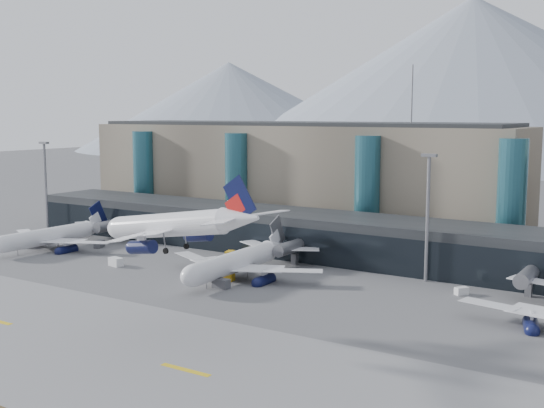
# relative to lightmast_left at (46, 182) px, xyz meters

# --- Properties ---
(ground) EXTENTS (900.00, 900.00, 0.00)m
(ground) POSITION_rel_lightmast_left_xyz_m (80.00, -45.00, -14.42)
(ground) COLOR #515154
(ground) RESTS_ON ground
(runway_strip) EXTENTS (400.00, 40.00, 0.04)m
(runway_strip) POSITION_rel_lightmast_left_xyz_m (80.00, -60.00, -14.40)
(runway_strip) COLOR slate
(runway_strip) RESTS_ON ground
(runway_markings) EXTENTS (128.00, 1.00, 0.02)m
(runway_markings) POSITION_rel_lightmast_left_xyz_m (80.00, -60.00, -14.37)
(runway_markings) COLOR gold
(runway_markings) RESTS_ON ground
(concourse) EXTENTS (170.00, 27.00, 10.00)m
(concourse) POSITION_rel_lightmast_left_xyz_m (79.98, 12.73, -9.45)
(concourse) COLOR black
(concourse) RESTS_ON ground
(terminal_main) EXTENTS (130.00, 30.00, 31.00)m
(terminal_main) POSITION_rel_lightmast_left_xyz_m (55.00, 45.00, 1.03)
(terminal_main) COLOR gray
(terminal_main) RESTS_ON ground
(teal_towers) EXTENTS (116.40, 19.40, 46.00)m
(teal_towers) POSITION_rel_lightmast_left_xyz_m (65.01, 29.01, -0.41)
(teal_towers) COLOR #245866
(teal_towers) RESTS_ON ground
(lightmast_left) EXTENTS (3.00, 1.20, 25.60)m
(lightmast_left) POSITION_rel_lightmast_left_xyz_m (0.00, 0.00, 0.00)
(lightmast_left) COLOR slate
(lightmast_left) RESTS_ON ground
(lightmast_mid) EXTENTS (3.00, 1.20, 25.60)m
(lightmast_mid) POSITION_rel_lightmast_left_xyz_m (110.00, 3.00, 0.00)
(lightmast_mid) COLOR slate
(lightmast_mid) RESTS_ON ground
(hero_jet) EXTENTS (31.92, 32.45, 10.48)m
(hero_jet) POSITION_rel_lightmast_left_xyz_m (90.49, -48.55, 3.44)
(hero_jet) COLOR silver
(hero_jet) RESTS_ON ground
(jet_parked_left) EXTENTS (36.33, 35.27, 11.70)m
(jet_parked_left) POSITION_rel_lightmast_left_xyz_m (19.99, -12.53, -9.99)
(jet_parked_left) COLOR silver
(jet_parked_left) RESTS_ON ground
(jet_parked_mid) EXTENTS (38.34, 37.06, 12.34)m
(jet_parked_mid) POSITION_rel_lightmast_left_xyz_m (76.43, -12.46, -9.75)
(jet_parked_mid) COLOR silver
(jet_parked_mid) RESTS_ON ground
(veh_a) EXTENTS (3.64, 2.49, 1.88)m
(veh_a) POSITION_rel_lightmast_left_xyz_m (47.50, -20.55, -13.48)
(veh_a) COLOR silver
(veh_a) RESTS_ON ground
(veh_b) EXTENTS (2.28, 3.01, 1.54)m
(veh_b) POSITION_rel_lightmast_left_xyz_m (63.43, 0.31, -13.65)
(veh_b) COLOR gold
(veh_b) RESTS_ON ground
(veh_c) EXTENTS (3.43, 1.93, 1.86)m
(veh_c) POSITION_rel_lightmast_left_xyz_m (78.63, -23.51, -13.49)
(veh_c) COLOR #47474C
(veh_c) RESTS_ON ground
(veh_d) EXTENTS (2.51, 2.80, 1.42)m
(veh_d) POSITION_rel_lightmast_left_xyz_m (119.20, -3.30, -13.71)
(veh_d) COLOR silver
(veh_d) RESTS_ON ground
(veh_f) EXTENTS (2.76, 3.57, 1.77)m
(veh_f) POSITION_rel_lightmast_left_xyz_m (28.73, -7.67, -13.53)
(veh_f) COLOR #47474C
(veh_f) RESTS_ON ground
(veh_h) EXTENTS (4.25, 2.86, 2.15)m
(veh_h) POSITION_rel_lightmast_left_xyz_m (75.53, -18.23, -13.34)
(veh_h) COLOR gold
(veh_h) RESTS_ON ground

